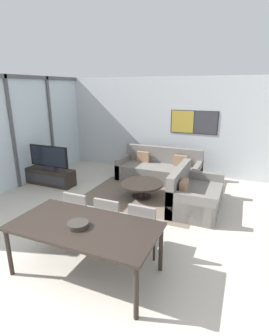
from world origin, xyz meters
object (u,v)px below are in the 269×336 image
television (49,158)px  dining_chair_left (80,211)px  sofa_side (193,196)px  dining_chair_centre (111,218)px  dining_chair_right (145,225)px  fruit_bowl (78,224)px  dining_table (84,229)px  tv_console (51,177)px  coffee_table (142,186)px  sofa_main (160,170)px

television → dining_chair_left: television is taller
sofa_side → dining_chair_centre: bearing=153.7°
television → dining_chair_right: television is taller
sofa_side → fruit_bowl: size_ratio=5.57×
dining_chair_right → fruit_bowl: bearing=-127.7°
fruit_bowl → dining_table: bearing=56.2°
tv_console → coffee_table: (2.56, 0.14, 0.06)m
television → dining_chair_left: bearing=-39.9°
dining_table → television: bearing=137.1°
coffee_table → dining_chair_left: bearing=-99.2°
dining_chair_right → sofa_side: bearing=79.1°
television → sofa_side: size_ratio=0.74×
tv_console → dining_chair_centre: 3.39m
television → dining_chair_centre: size_ratio=1.37×
dining_chair_left → fruit_bowl: (0.54, -0.81, 0.29)m
dining_table → dining_chair_left: 0.97m
sofa_main → coffee_table: (0.00, -1.39, -0.00)m
television → coffee_table: size_ratio=1.16×
tv_console → coffee_table: 2.56m
television → dining_table: (2.82, -2.61, -0.06)m
sofa_main → sofa_side: (1.21, -1.47, -0.00)m
dining_table → fruit_bowl: bearing=-123.8°
dining_chair_right → television: bearing=151.3°
dining_chair_right → dining_chair_left: bearing=-179.8°
sofa_side → dining_table: size_ratio=0.79×
dining_table → dining_chair_centre: 0.76m
dining_table → sofa_main: bearing=93.6°
sofa_main → coffee_table: size_ratio=2.24×
sofa_main → dining_table: size_ratio=1.14×
sofa_main → dining_chair_centre: bearing=-85.7°
television → dining_chair_right: (3.40, -1.87, -0.25)m
sofa_main → fruit_bowl: (0.21, -4.21, 0.51)m
dining_chair_left → dining_chair_right: 1.17m
television → sofa_main: bearing=30.9°
coffee_table → fruit_bowl: 2.88m
sofa_side → dining_chair_centre: sofa_side is taller
coffee_table → dining_table: bearing=-84.6°
television → dining_chair_centre: 3.39m
sofa_main → sofa_side: same height
television → dining_chair_centre: (2.82, -1.87, -0.25)m
dining_table → dining_chair_centre: dining_chair_centre is taller
television → dining_table: bearing=-42.9°
coffee_table → fruit_bowl: (0.21, -2.83, 0.51)m
dining_chair_left → coffee_table: bearing=80.8°
dining_table → dining_chair_left: (-0.58, 0.74, -0.19)m
coffee_table → fruit_bowl: bearing=-85.7°
dining_chair_right → dining_chair_centre: bearing=-179.1°
sofa_side → dining_chair_right: sofa_side is taller
television → dining_chair_centre: bearing=-33.6°
sofa_main → sofa_side: size_ratio=1.43×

